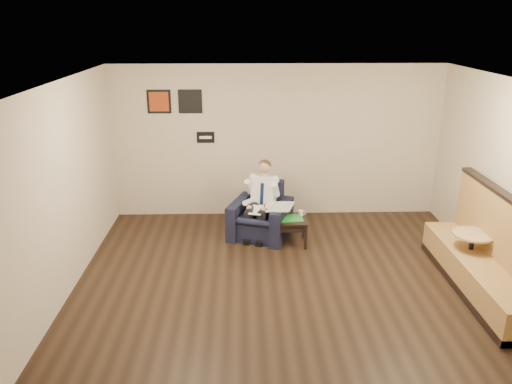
{
  "coord_description": "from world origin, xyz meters",
  "views": [
    {
      "loc": [
        -0.63,
        -5.9,
        3.57
      ],
      "look_at": [
        -0.43,
        1.2,
        1.07
      ],
      "focal_mm": 35.0,
      "sensor_mm": 36.0,
      "label": 1
    }
  ],
  "objects_px": {
    "armchair": "(260,211)",
    "banquette": "(483,245)",
    "seated_man": "(258,204)",
    "smartphone": "(293,214)",
    "cafe_table": "(470,256)",
    "side_table": "(290,230)",
    "green_folder": "(289,218)",
    "coffee_mug": "(301,213)"
  },
  "relations": [
    {
      "from": "armchair",
      "to": "coffee_mug",
      "type": "bearing_deg",
      "value": 3.78
    },
    {
      "from": "side_table",
      "to": "seated_man",
      "type": "bearing_deg",
      "value": 160.42
    },
    {
      "from": "seated_man",
      "to": "side_table",
      "type": "distance_m",
      "value": 0.69
    },
    {
      "from": "green_folder",
      "to": "armchair",
      "type": "bearing_deg",
      "value": 145.31
    },
    {
      "from": "green_folder",
      "to": "smartphone",
      "type": "height_order",
      "value": "green_folder"
    },
    {
      "from": "cafe_table",
      "to": "side_table",
      "type": "bearing_deg",
      "value": 152.96
    },
    {
      "from": "armchair",
      "to": "coffee_mug",
      "type": "height_order",
      "value": "armchair"
    },
    {
      "from": "side_table",
      "to": "banquette",
      "type": "bearing_deg",
      "value": -32.84
    },
    {
      "from": "armchair",
      "to": "side_table",
      "type": "distance_m",
      "value": 0.62
    },
    {
      "from": "side_table",
      "to": "armchair",
      "type": "bearing_deg",
      "value": 148.53
    },
    {
      "from": "banquette",
      "to": "seated_man",
      "type": "bearing_deg",
      "value": 149.29
    },
    {
      "from": "green_folder",
      "to": "coffee_mug",
      "type": "relative_size",
      "value": 4.74
    },
    {
      "from": "coffee_mug",
      "to": "seated_man",
      "type": "bearing_deg",
      "value": 173.67
    },
    {
      "from": "green_folder",
      "to": "banquette",
      "type": "bearing_deg",
      "value": -32.22
    },
    {
      "from": "banquette",
      "to": "cafe_table",
      "type": "distance_m",
      "value": 0.46
    },
    {
      "from": "armchair",
      "to": "cafe_table",
      "type": "xyz_separation_m",
      "value": [
        2.94,
        -1.55,
        -0.1
      ]
    },
    {
      "from": "side_table",
      "to": "coffee_mug",
      "type": "relative_size",
      "value": 5.79
    },
    {
      "from": "seated_man",
      "to": "banquette",
      "type": "relative_size",
      "value": 0.47
    },
    {
      "from": "armchair",
      "to": "smartphone",
      "type": "height_order",
      "value": "armchair"
    },
    {
      "from": "armchair",
      "to": "banquette",
      "type": "bearing_deg",
      "value": -13.01
    },
    {
      "from": "banquette",
      "to": "side_table",
      "type": "bearing_deg",
      "value": 147.16
    },
    {
      "from": "armchair",
      "to": "banquette",
      "type": "relative_size",
      "value": 0.35
    },
    {
      "from": "armchair",
      "to": "coffee_mug",
      "type": "distance_m",
      "value": 0.69
    },
    {
      "from": "armchair",
      "to": "green_folder",
      "type": "bearing_deg",
      "value": -15.09
    },
    {
      "from": "seated_man",
      "to": "side_table",
      "type": "relative_size",
      "value": 2.3
    },
    {
      "from": "coffee_mug",
      "to": "cafe_table",
      "type": "distance_m",
      "value": 2.65
    },
    {
      "from": "seated_man",
      "to": "smartphone",
      "type": "distance_m",
      "value": 0.61
    },
    {
      "from": "armchair",
      "to": "banquette",
      "type": "distance_m",
      "value": 3.48
    },
    {
      "from": "seated_man",
      "to": "cafe_table",
      "type": "relative_size",
      "value": 1.78
    },
    {
      "from": "coffee_mug",
      "to": "banquette",
      "type": "xyz_separation_m",
      "value": [
        2.26,
        -1.68,
        0.19
      ]
    },
    {
      "from": "side_table",
      "to": "coffee_mug",
      "type": "xyz_separation_m",
      "value": [
        0.18,
        0.11,
        0.27
      ]
    },
    {
      "from": "armchair",
      "to": "green_folder",
      "type": "height_order",
      "value": "armchair"
    },
    {
      "from": "armchair",
      "to": "smartphone",
      "type": "distance_m",
      "value": 0.56
    },
    {
      "from": "armchair",
      "to": "cafe_table",
      "type": "bearing_deg",
      "value": -8.2
    },
    {
      "from": "coffee_mug",
      "to": "banquette",
      "type": "relative_size",
      "value": 0.04
    },
    {
      "from": "coffee_mug",
      "to": "smartphone",
      "type": "xyz_separation_m",
      "value": [
        -0.12,
        0.04,
        -0.04
      ]
    },
    {
      "from": "smartphone",
      "to": "green_folder",
      "type": "bearing_deg",
      "value": -103.96
    },
    {
      "from": "green_folder",
      "to": "smartphone",
      "type": "xyz_separation_m",
      "value": [
        0.09,
        0.17,
        -0.0
      ]
    },
    {
      "from": "green_folder",
      "to": "banquette",
      "type": "relative_size",
      "value": 0.17
    },
    {
      "from": "banquette",
      "to": "armchair",
      "type": "bearing_deg",
      "value": 147.39
    },
    {
      "from": "seated_man",
      "to": "smartphone",
      "type": "bearing_deg",
      "value": 16.31
    },
    {
      "from": "coffee_mug",
      "to": "banquette",
      "type": "bearing_deg",
      "value": -36.69
    }
  ]
}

